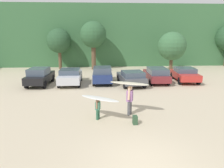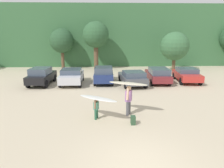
% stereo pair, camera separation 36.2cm
% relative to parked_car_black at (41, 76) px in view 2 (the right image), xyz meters
% --- Properties ---
extents(ground_plane, '(120.00, 120.00, 0.00)m').
position_rel_parked_car_black_xyz_m(ground_plane, '(6.88, -12.76, -0.82)').
color(ground_plane, '#C1B293').
extents(hillside_ridge, '(108.00, 12.00, 8.45)m').
position_rel_parked_car_black_xyz_m(hillside_ridge, '(6.88, 16.47, 3.41)').
color(hillside_ridge, '#38663D').
rests_on(hillside_ridge, ground_plane).
extents(tree_center, '(3.11, 3.11, 5.18)m').
position_rel_parked_car_black_xyz_m(tree_center, '(0.37, 9.10, 2.78)').
color(tree_center, brown).
rests_on(tree_center, ground_plane).
extents(tree_center_right, '(3.29, 3.29, 6.05)m').
position_rel_parked_car_black_xyz_m(tree_center_right, '(4.76, 8.39, 3.51)').
color(tree_center_right, brown).
rests_on(tree_center_right, ground_plane).
extents(tree_right, '(3.43, 3.43, 4.76)m').
position_rel_parked_car_black_xyz_m(tree_right, '(14.30, 6.50, 2.22)').
color(tree_right, brown).
rests_on(tree_right, ground_plane).
extents(parked_car_black, '(2.00, 4.05, 1.58)m').
position_rel_parked_car_black_xyz_m(parked_car_black, '(0.00, 0.00, 0.00)').
color(parked_car_black, black).
rests_on(parked_car_black, ground_plane).
extents(parked_car_silver, '(2.00, 4.21, 1.42)m').
position_rel_parked_car_black_xyz_m(parked_car_silver, '(2.73, 0.18, -0.06)').
color(parked_car_silver, silver).
rests_on(parked_car_silver, ground_plane).
extents(parked_car_navy, '(1.84, 4.12, 1.62)m').
position_rel_parked_car_black_xyz_m(parked_car_navy, '(5.68, 0.44, 0.00)').
color(parked_car_navy, navy).
rests_on(parked_car_navy, ground_plane).
extents(parked_car_dark_gray, '(2.31, 4.13, 1.35)m').
position_rel_parked_car_black_xyz_m(parked_car_dark_gray, '(8.28, -0.63, -0.10)').
color(parked_car_dark_gray, '#4C4F54').
rests_on(parked_car_dark_gray, ground_plane).
extents(parked_car_maroon, '(1.93, 4.40, 1.44)m').
position_rel_parked_car_black_xyz_m(parked_car_maroon, '(10.86, 0.44, -0.07)').
color(parked_car_maroon, maroon).
rests_on(parked_car_maroon, ground_plane).
extents(parked_car_red, '(2.15, 4.02, 1.35)m').
position_rel_parked_car_black_xyz_m(parked_car_red, '(13.69, 0.54, -0.09)').
color(parked_car_red, '#B72D28').
rests_on(parked_car_red, ground_plane).
extents(person_adult, '(0.44, 0.74, 1.70)m').
position_rel_parked_car_black_xyz_m(person_adult, '(7.07, -7.81, 0.14)').
color(person_adult, '#4C4C51').
rests_on(person_adult, ground_plane).
extents(person_child, '(0.30, 0.51, 1.17)m').
position_rel_parked_car_black_xyz_m(person_child, '(5.22, -8.42, -0.16)').
color(person_child, '#26593F').
rests_on(person_child, ground_plane).
extents(surfboard_cream, '(2.33, 1.54, 0.07)m').
position_rel_parked_car_black_xyz_m(surfboard_cream, '(7.01, -7.88, 1.06)').
color(surfboard_cream, beige).
extents(surfboard_white, '(2.34, 1.92, 0.10)m').
position_rel_parked_car_black_xyz_m(surfboard_white, '(5.32, -8.57, 0.42)').
color(surfboard_white, white).
extents(backpack_dropped, '(0.24, 0.34, 0.45)m').
position_rel_parked_car_black_xyz_m(backpack_dropped, '(7.15, -9.23, -0.59)').
color(backpack_dropped, '#2D4C33').
rests_on(backpack_dropped, ground_plane).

